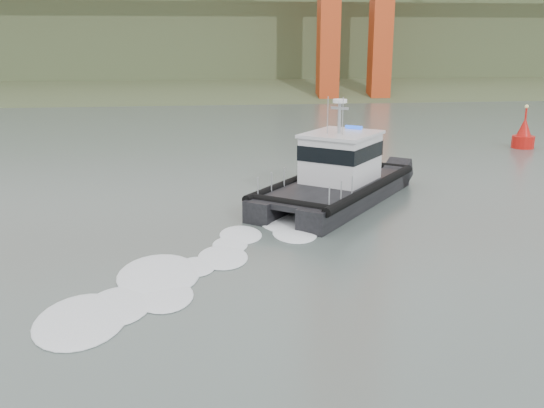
{
  "coord_description": "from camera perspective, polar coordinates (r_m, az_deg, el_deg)",
  "views": [
    {
      "loc": [
        -2.03,
        -16.55,
        9.14
      ],
      "look_at": [
        1.07,
        7.96,
        2.4
      ],
      "focal_mm": 40.0,
      "sensor_mm": 36.0,
      "label": 1
    }
  ],
  "objects": [
    {
      "name": "nav_buoy",
      "position": [
        57.01,
        22.6,
        5.93
      ],
      "size": [
        1.9,
        1.9,
        3.96
      ],
      "color": "#B6120C",
      "rests_on": "ground"
    },
    {
      "name": "headlands",
      "position": [
        142.08,
        -6.59,
        14.32
      ],
      "size": [
        500.0,
        105.36,
        27.12
      ],
      "color": "#3D512E",
      "rests_on": "ground"
    },
    {
      "name": "patrol_boat",
      "position": [
        35.16,
        6.18,
        2.67
      ],
      "size": [
        11.39,
        12.71,
        6.11
      ],
      "rotation": [
        0.0,
        0.0,
        -0.67
      ],
      "color": "black",
      "rests_on": "ground"
    },
    {
      "name": "ground",
      "position": [
        19.01,
        -0.19,
        -13.47
      ],
      "size": [
        400.0,
        400.0,
        0.0
      ],
      "primitive_type": "plane",
      "color": "#4B5953",
      "rests_on": "ground"
    }
  ]
}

